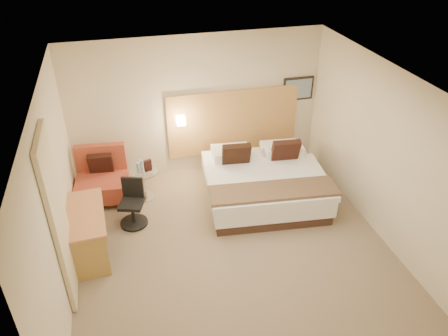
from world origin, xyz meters
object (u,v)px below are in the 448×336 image
object	(u,v)px
desk	(87,222)
desk_chair	(133,206)
lounge_chair	(102,179)
bed	(263,182)
side_table	(145,183)

from	to	relation	value
desk	desk_chair	world-z (taller)	desk_chair
lounge_chair	desk_chair	xyz separation A→B (m)	(0.47, -0.90, -0.04)
bed	lounge_chair	xyz separation A→B (m)	(-2.81, 0.74, 0.05)
lounge_chair	side_table	distance (m)	0.77
bed	desk_chair	bearing A→B (deg)	-176.18
lounge_chair	desk	world-z (taller)	lounge_chair
side_table	desk_chair	xyz separation A→B (m)	(-0.26, -0.69, 0.03)
side_table	desk_chair	bearing A→B (deg)	-111.00
bed	desk	size ratio (longest dim) A/B	1.82
side_table	desk	size ratio (longest dim) A/B	0.50
lounge_chair	desk_chair	size ratio (longest dim) A/B	1.19
lounge_chair	desk_chair	world-z (taller)	lounge_chair
lounge_chair	desk_chair	bearing A→B (deg)	-62.41
desk	desk_chair	size ratio (longest dim) A/B	1.53
bed	side_table	distance (m)	2.14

